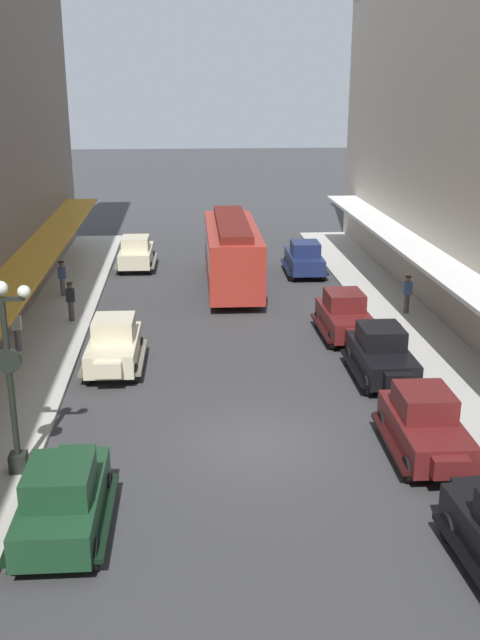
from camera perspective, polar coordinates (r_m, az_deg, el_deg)
ground_plane at (r=21.22m, az=1.30°, el=-9.65°), size 200.00×200.00×0.00m
parked_car_0 at (r=29.81m, az=8.20°, el=0.43°), size 2.19×4.28×1.84m
parked_car_1 at (r=39.47m, az=5.05°, el=4.88°), size 2.22×4.29×1.84m
parked_car_3 at (r=20.89m, az=14.24°, el=-7.83°), size 2.22×4.29×1.84m
parked_car_4 at (r=41.06m, az=-8.10°, el=5.29°), size 2.22×4.29×1.84m
parked_car_5 at (r=17.44m, az=-13.67°, el=-13.28°), size 2.18×4.28×1.84m
parked_car_6 at (r=25.81m, az=11.00°, el=-2.53°), size 2.17×4.27×1.84m
parked_car_7 at (r=26.63m, az=-9.81°, el=-1.81°), size 2.21×4.29×1.84m
streetcar at (r=36.59m, az=-0.63°, el=5.45°), size 2.64×9.63×3.46m
lamp_post_with_clock at (r=19.25m, az=-17.59°, el=-3.77°), size 1.42×0.44×5.16m
fire_hydrant at (r=29.21m, az=12.25°, el=-0.97°), size 0.24×0.24×0.82m
pedestrian_0 at (r=32.99m, az=12.92°, el=2.00°), size 0.36×0.28×1.67m
pedestrian_1 at (r=28.77m, az=-17.03°, el=-0.71°), size 0.36×0.28×1.67m
pedestrian_2 at (r=35.84m, az=-13.71°, el=3.20°), size 0.36×0.28×1.67m
pedestrian_3 at (r=31.90m, az=-13.08°, el=1.44°), size 0.36×0.28×1.67m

